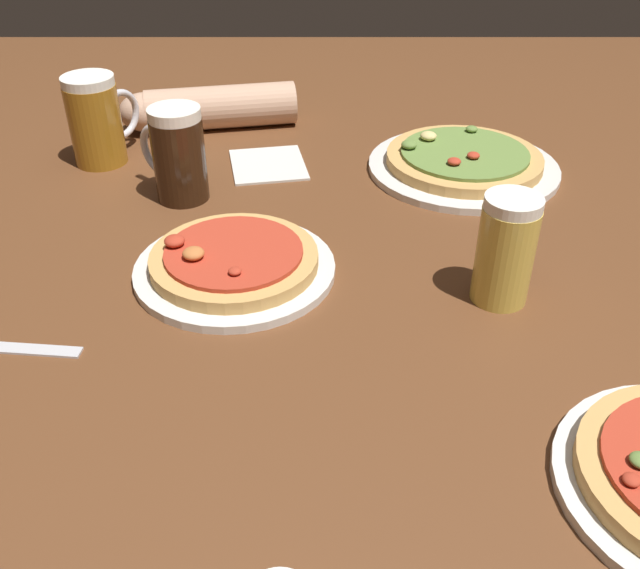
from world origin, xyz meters
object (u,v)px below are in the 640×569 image
(pizza_plate_side, at_px, (464,162))
(diner_arm, at_px, (204,108))
(beer_mug_pale, at_px, (178,154))
(beer_mug_amber, at_px, (98,120))
(pizza_plate_far, at_px, (234,263))
(napkin_folded, at_px, (269,164))
(beer_mug_dark, at_px, (508,251))

(pizza_plate_side, distance_m, diner_arm, 0.50)
(beer_mug_pale, bearing_deg, beer_mug_amber, 139.46)
(pizza_plate_side, relative_size, diner_arm, 0.96)
(pizza_plate_far, distance_m, pizza_plate_side, 0.48)
(pizza_plate_side, distance_m, beer_mug_pale, 0.48)
(beer_mug_pale, height_order, napkin_folded, beer_mug_pale)
(beer_mug_dark, xyz_separation_m, napkin_folded, (-0.32, 0.39, -0.07))
(pizza_plate_side, distance_m, beer_mug_dark, 0.38)
(pizza_plate_side, height_order, beer_mug_dark, beer_mug_dark)
(pizza_plate_side, bearing_deg, beer_mug_dark, -92.30)
(napkin_folded, bearing_deg, diner_arm, 127.94)
(beer_mug_amber, xyz_separation_m, beer_mug_pale, (0.16, -0.14, -0.00))
(pizza_plate_far, relative_size, diner_arm, 0.80)
(beer_mug_amber, height_order, beer_mug_pale, beer_mug_amber)
(beer_mug_dark, height_order, beer_mug_amber, beer_mug_amber)
(pizza_plate_side, bearing_deg, diner_arm, 157.95)
(pizza_plate_far, xyz_separation_m, beer_mug_amber, (-0.27, 0.36, 0.06))
(napkin_folded, xyz_separation_m, diner_arm, (-0.13, 0.17, 0.04))
(beer_mug_dark, relative_size, beer_mug_amber, 0.94)
(beer_mug_pale, xyz_separation_m, napkin_folded, (0.13, 0.12, -0.07))
(beer_mug_amber, bearing_deg, pizza_plate_side, -3.61)
(beer_mug_pale, distance_m, diner_arm, 0.29)
(pizza_plate_side, xyz_separation_m, napkin_folded, (-0.33, 0.02, -0.01))
(beer_mug_pale, height_order, diner_arm, beer_mug_pale)
(beer_mug_dark, relative_size, diner_arm, 0.43)
(beer_mug_pale, distance_m, napkin_folded, 0.19)
(pizza_plate_far, xyz_separation_m, pizza_plate_side, (0.36, 0.32, -0.00))
(diner_arm, bearing_deg, beer_mug_pale, -89.62)
(pizza_plate_far, distance_m, beer_mug_dark, 0.35)
(pizza_plate_side, xyz_separation_m, beer_mug_pale, (-0.46, -0.10, 0.06))
(pizza_plate_far, bearing_deg, napkin_folded, 85.85)
(beer_mug_pale, relative_size, napkin_folded, 1.06)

